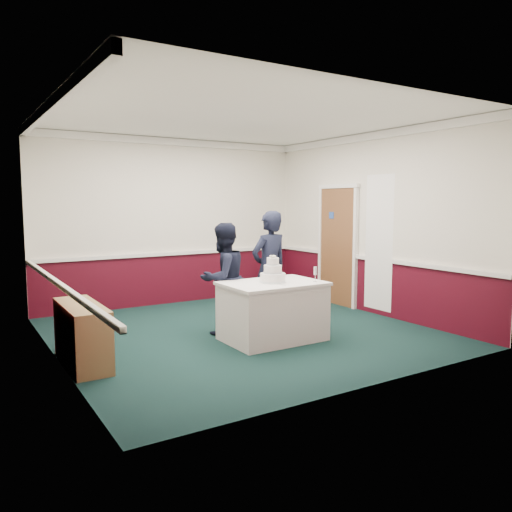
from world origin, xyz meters
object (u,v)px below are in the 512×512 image
cake_table (273,311)px  champagne_flute (315,272)px  person_man (223,278)px  person_woman (269,269)px  wedding_cake (273,274)px  sideboard (82,334)px  cake_knife (279,284)px

cake_table → champagne_flute: bearing=-29.2°
person_man → person_woman: size_ratio=0.91×
wedding_cake → person_woman: (0.38, 0.66, -0.03)m
cake_table → sideboard: bearing=173.0°
cake_table → wedding_cake: bearing=90.0°
champagne_flute → person_man: person_man is taller
sideboard → person_woman: 2.87m
sideboard → person_woman: person_woman is taller
person_woman → cake_knife: bearing=57.2°
cake_table → cake_knife: bearing=-98.5°
sideboard → person_woman: bearing=7.3°
cake_table → cake_knife: cake_knife is taller
wedding_cake → champagne_flute: 0.57m
cake_knife → person_man: 0.94m
cake_table → champagne_flute: 0.78m
cake_knife → person_woman: size_ratio=0.13×
wedding_cake → champagne_flute: (0.50, -0.28, 0.03)m
cake_table → cake_knife: size_ratio=6.00×
wedding_cake → cake_knife: wedding_cake is taller
cake_knife → person_woman: 0.95m
cake_table → person_man: person_man is taller
cake_table → person_man: size_ratio=0.84×
sideboard → person_man: size_ratio=0.76×
cake_knife → person_man: person_man is taller
cake_table → wedding_cake: size_ratio=3.63×
sideboard → cake_table: bearing=-7.0°
person_man → person_woman: person_woman is taller
cake_knife → sideboard: bearing=156.4°
cake_knife → cake_table: bearing=69.6°
person_woman → sideboard: bearing=0.1°
sideboard → person_woman: (2.80, 0.36, 0.51)m
cake_knife → person_man: size_ratio=0.14×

